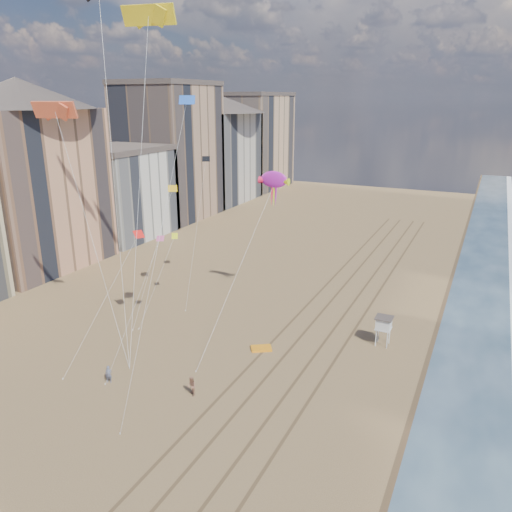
{
  "coord_description": "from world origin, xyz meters",
  "views": [
    {
      "loc": [
        18.34,
        -19.59,
        25.6
      ],
      "look_at": [
        -3.34,
        26.0,
        9.5
      ],
      "focal_mm": 35.0,
      "sensor_mm": 36.0,
      "label": 1
    }
  ],
  "objects_px": {
    "lifeguard_stand": "(384,324)",
    "kite_flyer_a": "(109,374)",
    "kite_flyer_b": "(191,386)",
    "grounded_kite": "(261,348)",
    "show_kite": "(274,180)"
  },
  "relations": [
    {
      "from": "lifeguard_stand",
      "to": "kite_flyer_a",
      "type": "bearing_deg",
      "value": -139.37
    },
    {
      "from": "kite_flyer_b",
      "to": "kite_flyer_a",
      "type": "bearing_deg",
      "value": -124.86
    },
    {
      "from": "grounded_kite",
      "to": "kite_flyer_a",
      "type": "distance_m",
      "value": 15.76
    },
    {
      "from": "lifeguard_stand",
      "to": "show_kite",
      "type": "relative_size",
      "value": 0.14
    },
    {
      "from": "show_kite",
      "to": "kite_flyer_b",
      "type": "bearing_deg",
      "value": -86.0
    },
    {
      "from": "show_kite",
      "to": "kite_flyer_a",
      "type": "height_order",
      "value": "show_kite"
    },
    {
      "from": "kite_flyer_a",
      "to": "show_kite",
      "type": "bearing_deg",
      "value": 49.59
    },
    {
      "from": "lifeguard_stand",
      "to": "kite_flyer_a",
      "type": "distance_m",
      "value": 28.54
    },
    {
      "from": "lifeguard_stand",
      "to": "kite_flyer_a",
      "type": "height_order",
      "value": "lifeguard_stand"
    },
    {
      "from": "lifeguard_stand",
      "to": "kite_flyer_b",
      "type": "distance_m",
      "value": 21.78
    },
    {
      "from": "grounded_kite",
      "to": "kite_flyer_b",
      "type": "bearing_deg",
      "value": -133.54
    },
    {
      "from": "show_kite",
      "to": "kite_flyer_b",
      "type": "relative_size",
      "value": 12.76
    },
    {
      "from": "lifeguard_stand",
      "to": "kite_flyer_b",
      "type": "bearing_deg",
      "value": -128.19
    },
    {
      "from": "kite_flyer_a",
      "to": "kite_flyer_b",
      "type": "height_order",
      "value": "kite_flyer_b"
    },
    {
      "from": "lifeguard_stand",
      "to": "kite_flyer_b",
      "type": "xyz_separation_m",
      "value": [
        -13.43,
        -17.07,
        -1.58
      ]
    }
  ]
}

